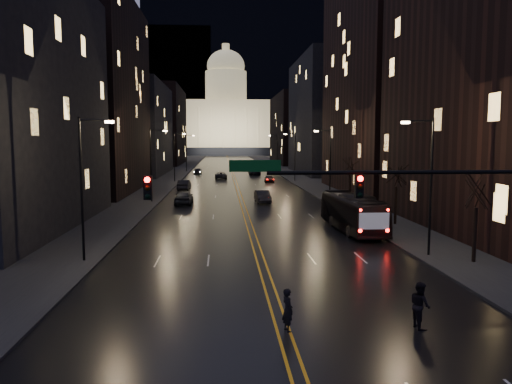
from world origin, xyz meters
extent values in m
plane|color=black|center=(0.00, 0.00, 0.00)|extent=(900.00, 900.00, 0.00)
cube|color=black|center=(0.00, 130.00, 0.01)|extent=(20.00, 320.00, 0.02)
cube|color=black|center=(-14.00, 130.00, 0.08)|extent=(8.00, 320.00, 0.16)
cube|color=black|center=(14.00, 130.00, 0.08)|extent=(8.00, 320.00, 0.16)
cube|color=orange|center=(0.00, 130.00, 0.03)|extent=(0.62, 320.00, 0.01)
cube|color=black|center=(-21.00, 54.00, 14.00)|extent=(12.00, 30.00, 28.00)
cube|color=black|center=(-21.00, 92.00, 10.00)|extent=(12.00, 34.00, 20.00)
cube|color=black|center=(-21.00, 140.00, 12.00)|extent=(12.00, 40.00, 24.00)
cube|color=black|center=(21.00, 20.00, 12.00)|extent=(12.00, 26.00, 24.00)
cube|color=black|center=(21.00, 50.00, 19.00)|extent=(12.00, 30.00, 38.00)
cube|color=black|center=(21.00, 92.00, 13.00)|extent=(12.00, 34.00, 26.00)
cube|color=black|center=(21.00, 140.00, 11.00)|extent=(12.00, 40.00, 22.00)
cube|color=black|center=(40.00, 380.00, 65.00)|extent=(520.00, 60.00, 130.00)
cube|color=black|center=(0.00, 250.00, 2.00)|extent=(90.00, 50.00, 4.00)
cube|color=#DABE7E|center=(0.00, 250.00, 16.00)|extent=(80.00, 36.00, 24.00)
cylinder|color=beige|center=(0.00, 250.00, 36.00)|extent=(22.00, 22.00, 16.00)
ellipsoid|color=beige|center=(0.00, 250.00, 47.00)|extent=(20.00, 20.00, 17.00)
cylinder|color=#DABE7E|center=(0.00, 250.00, 55.50)|extent=(4.00, 4.00, 6.00)
cylinder|color=black|center=(5.50, 0.00, 6.20)|extent=(12.00, 0.18, 0.18)
cube|color=black|center=(-5.50, 0.00, 5.60)|extent=(0.35, 0.30, 1.00)
cube|color=black|center=(3.50, 0.00, 5.60)|extent=(0.35, 0.30, 1.00)
sphere|color=#FF0705|center=(-5.50, -0.18, 5.95)|extent=(0.24, 0.24, 0.24)
sphere|color=#FF0705|center=(3.50, -0.18, 5.95)|extent=(0.24, 0.24, 0.24)
cube|color=#053F14|center=(-1.00, 0.00, 6.50)|extent=(2.20, 0.06, 0.50)
cylinder|color=black|center=(11.00, 10.00, 4.50)|extent=(0.16, 0.16, 9.00)
cylinder|color=black|center=(10.10, 10.00, 8.80)|extent=(1.80, 0.10, 0.10)
cube|color=#FFCC99|center=(9.20, 10.00, 8.70)|extent=(0.50, 0.25, 0.15)
cylinder|color=black|center=(-11.00, 10.00, 4.50)|extent=(0.16, 0.16, 9.00)
cylinder|color=black|center=(-10.10, 10.00, 8.80)|extent=(1.80, 0.10, 0.10)
cube|color=#FFCC99|center=(-9.20, 10.00, 8.70)|extent=(0.50, 0.25, 0.15)
cylinder|color=black|center=(11.00, 40.00, 4.50)|extent=(0.16, 0.16, 9.00)
cylinder|color=black|center=(10.10, 40.00, 8.80)|extent=(1.80, 0.10, 0.10)
cube|color=#FFCC99|center=(9.20, 40.00, 8.70)|extent=(0.50, 0.25, 0.15)
cylinder|color=black|center=(-11.00, 40.00, 4.50)|extent=(0.16, 0.16, 9.00)
cylinder|color=black|center=(-10.10, 40.00, 8.80)|extent=(1.80, 0.10, 0.10)
cube|color=#FFCC99|center=(-9.20, 40.00, 8.70)|extent=(0.50, 0.25, 0.15)
cylinder|color=black|center=(11.00, 70.00, 4.50)|extent=(0.16, 0.16, 9.00)
cylinder|color=black|center=(10.10, 70.00, 8.80)|extent=(1.80, 0.10, 0.10)
cube|color=#FFCC99|center=(9.20, 70.00, 8.70)|extent=(0.50, 0.25, 0.15)
cylinder|color=black|center=(-11.00, 70.00, 4.50)|extent=(0.16, 0.16, 9.00)
cylinder|color=black|center=(-10.10, 70.00, 8.80)|extent=(1.80, 0.10, 0.10)
cube|color=#FFCC99|center=(-9.20, 70.00, 8.70)|extent=(0.50, 0.25, 0.15)
cylinder|color=black|center=(11.00, 100.00, 4.50)|extent=(0.16, 0.16, 9.00)
cylinder|color=black|center=(10.10, 100.00, 8.80)|extent=(1.80, 0.10, 0.10)
cube|color=#FFCC99|center=(9.20, 100.00, 8.70)|extent=(0.50, 0.25, 0.15)
cylinder|color=black|center=(-11.00, 100.00, 4.50)|extent=(0.16, 0.16, 9.00)
cylinder|color=black|center=(-10.10, 100.00, 8.80)|extent=(1.80, 0.10, 0.10)
cube|color=#FFCC99|center=(-9.20, 100.00, 8.70)|extent=(0.50, 0.25, 0.15)
cylinder|color=black|center=(13.00, 8.00, 1.75)|extent=(0.24, 0.24, 3.50)
cylinder|color=black|center=(13.00, 22.00, 1.75)|extent=(0.24, 0.24, 3.50)
cylinder|color=black|center=(13.00, 38.00, 1.75)|extent=(0.24, 0.24, 3.50)
imported|color=black|center=(8.50, 19.72, 1.55)|extent=(3.13, 11.25, 3.10)
imported|color=black|center=(-6.94, 38.01, 0.85)|extent=(2.07, 4.99, 1.69)
imported|color=black|center=(-8.22, 55.58, 0.78)|extent=(1.83, 4.79, 1.56)
imported|color=black|center=(-2.64, 77.08, 0.69)|extent=(2.47, 5.05, 1.38)
imported|color=black|center=(-7.88, 91.12, 0.67)|extent=(2.10, 4.72, 1.34)
imported|color=black|center=(2.50, 38.98, 0.76)|extent=(1.87, 4.72, 1.53)
imported|color=black|center=(6.04, 67.65, 0.72)|extent=(1.91, 4.29, 1.43)
imported|color=black|center=(4.64, 87.26, 0.82)|extent=(2.56, 5.73, 1.63)
imported|color=black|center=(7.08, 116.81, 0.75)|extent=(2.64, 5.45, 1.49)
imported|color=black|center=(0.16, -2.00, 0.88)|extent=(0.61, 0.74, 1.76)
imported|color=black|center=(5.55, -2.00, 0.96)|extent=(0.62, 0.99, 1.91)
camera|label=1|loc=(-2.40, -21.05, 7.58)|focal=35.00mm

